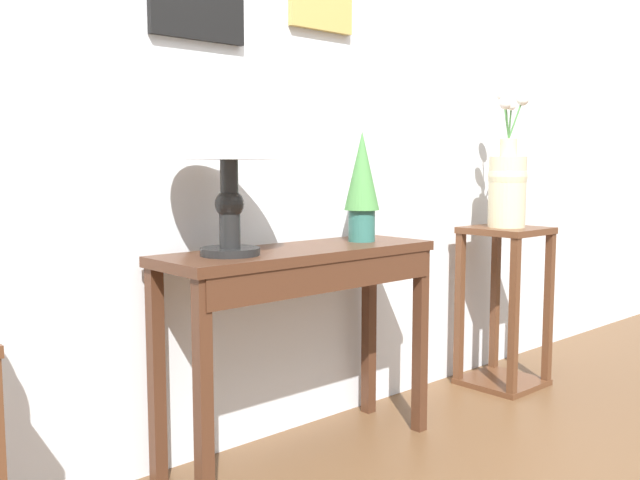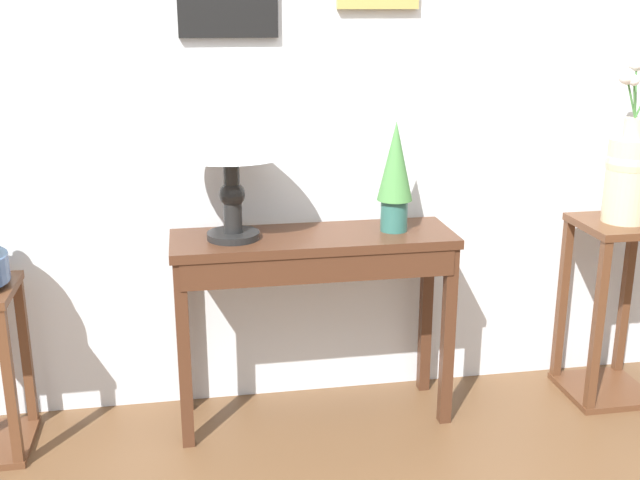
# 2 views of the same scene
# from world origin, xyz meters

# --- Properties ---
(back_wall_with_art) EXTENTS (9.00, 0.13, 2.80)m
(back_wall_with_art) POSITION_xyz_m (0.00, 1.57, 1.40)
(back_wall_with_art) COLOR silver
(back_wall_with_art) RESTS_ON ground
(console_table) EXTENTS (1.07, 0.34, 0.76)m
(console_table) POSITION_xyz_m (0.05, 1.29, 0.63)
(console_table) COLOR #472819
(console_table) RESTS_ON ground
(table_lamp) EXTENTS (0.40, 0.40, 0.53)m
(table_lamp) POSITION_xyz_m (-0.24, 1.31, 1.16)
(table_lamp) COLOR black
(table_lamp) RESTS_ON console_table
(potted_plant_on_console) EXTENTS (0.13, 0.13, 0.42)m
(potted_plant_on_console) POSITION_xyz_m (0.37, 1.31, 0.99)
(potted_plant_on_console) COLOR #2D665B
(potted_plant_on_console) RESTS_ON console_table
(pedestal_stand_right) EXTENTS (0.34, 0.34, 0.76)m
(pedestal_stand_right) POSITION_xyz_m (1.30, 1.28, 0.38)
(pedestal_stand_right) COLOR #56331E
(pedestal_stand_right) RESTS_ON ground
(flower_vase_tall_right) EXTENTS (0.19, 0.18, 0.64)m
(flower_vase_tall_right) POSITION_xyz_m (1.30, 1.28, 0.98)
(flower_vase_tall_right) COLOR beige
(flower_vase_tall_right) RESTS_ON pedestal_stand_right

